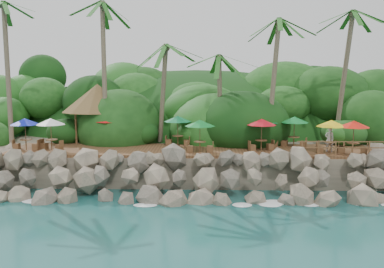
{
  "coord_description": "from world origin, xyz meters",
  "views": [
    {
      "loc": [
        0.86,
        -24.16,
        7.5
      ],
      "look_at": [
        0.0,
        6.0,
        3.4
      ],
      "focal_mm": 39.77,
      "sensor_mm": 36.0,
      "label": 1
    }
  ],
  "objects": [
    {
      "name": "jungle_hill",
      "position": [
        0.0,
        23.5,
        0.0
      ],
      "size": [
        44.8,
        28.0,
        15.4
      ],
      "primitive_type": "ellipsoid",
      "color": "#143811",
      "rests_on": "ground"
    },
    {
      "name": "palms",
      "position": [
        -0.61,
        8.61,
        11.52
      ],
      "size": [
        31.56,
        7.13,
        12.3
      ],
      "color": "brown",
      "rests_on": "ground"
    },
    {
      "name": "dining_clusters",
      "position": [
        1.26,
        6.05,
        4.18
      ],
      "size": [
        24.8,
        5.29,
        2.26
      ],
      "color": "brown",
      "rests_on": "terrace"
    },
    {
      "name": "railing",
      "position": [
        10.62,
        3.65,
        2.91
      ],
      "size": [
        7.2,
        0.1,
        1.0
      ],
      "color": "brown",
      "rests_on": "terrace"
    },
    {
      "name": "jungle_foliage",
      "position": [
        0.0,
        15.0,
        0.0
      ],
      "size": [
        44.0,
        16.0,
        12.0
      ],
      "primitive_type": null,
      "color": "#143811",
      "rests_on": "ground"
    },
    {
      "name": "seawall",
      "position": [
        0.0,
        2.0,
        1.15
      ],
      "size": [
        29.0,
        4.0,
        2.3
      ],
      "primitive_type": null,
      "color": "gray",
      "rests_on": "ground"
    },
    {
      "name": "palapa",
      "position": [
        -7.65,
        9.61,
        5.79
      ],
      "size": [
        5.68,
        5.68,
        4.6
      ],
      "color": "brown",
      "rests_on": "ground"
    },
    {
      "name": "ground",
      "position": [
        0.0,
        0.0,
        0.0
      ],
      "size": [
        140.0,
        140.0,
        0.0
      ],
      "primitive_type": "plane",
      "color": "#19514F",
      "rests_on": "ground"
    },
    {
      "name": "terrace",
      "position": [
        0.0,
        6.0,
        2.2
      ],
      "size": [
        26.0,
        5.0,
        0.2
      ],
      "primitive_type": "cube",
      "color": "brown",
      "rests_on": "land_base"
    },
    {
      "name": "land_base",
      "position": [
        0.0,
        16.0,
        1.05
      ],
      "size": [
        32.0,
        25.2,
        2.1
      ],
      "primitive_type": "cube",
      "color": "gray",
      "rests_on": "ground"
    },
    {
      "name": "waiter",
      "position": [
        9.57,
        5.26,
        3.16
      ],
      "size": [
        0.65,
        0.45,
        1.72
      ],
      "primitive_type": "imported",
      "rotation": [
        0.0,
        0.0,
        3.09
      ],
      "color": "silver",
      "rests_on": "terrace"
    },
    {
      "name": "foam_line",
      "position": [
        0.0,
        0.3,
        0.03
      ],
      "size": [
        25.2,
        0.8,
        0.06
      ],
      "color": "white",
      "rests_on": "ground"
    }
  ]
}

